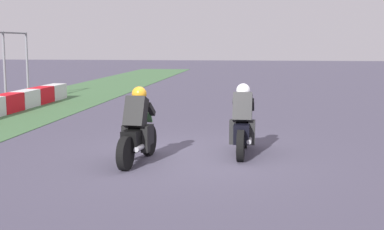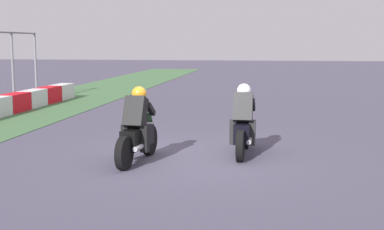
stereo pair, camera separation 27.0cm
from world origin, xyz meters
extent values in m
plane|color=#494457|center=(0.00, 0.00, 0.00)|extent=(120.00, 120.00, 0.00)
cube|color=red|center=(6.19, 7.06, 0.32)|extent=(1.35, 0.60, 0.64)
cube|color=silver|center=(7.56, 7.06, 0.32)|extent=(1.35, 0.60, 0.64)
cube|color=red|center=(8.94, 7.06, 0.32)|extent=(1.35, 0.60, 0.64)
cube|color=silver|center=(10.31, 7.06, 0.32)|extent=(1.35, 0.60, 0.64)
cylinder|color=slate|center=(9.45, 8.76, 1.41)|extent=(0.10, 0.10, 2.82)
cylinder|color=slate|center=(11.55, 8.76, 1.41)|extent=(0.10, 0.10, 2.82)
cylinder|color=black|center=(1.15, -1.10, 0.32)|extent=(0.64, 0.15, 0.64)
cylinder|color=black|center=(-0.25, -1.07, 0.32)|extent=(0.64, 0.15, 0.64)
cube|color=black|center=(0.45, -1.08, 0.50)|extent=(1.11, 0.34, 0.40)
ellipsoid|color=black|center=(0.55, -1.08, 0.80)|extent=(0.49, 0.31, 0.24)
cube|color=red|center=(-0.06, -1.07, 0.52)|extent=(0.06, 0.16, 0.08)
cylinder|color=#A5A5AD|center=(0.10, -1.23, 0.37)|extent=(0.42, 0.11, 0.10)
cube|color=black|center=(0.35, -1.08, 1.02)|extent=(0.49, 0.41, 0.66)
sphere|color=silver|center=(0.57, -1.08, 1.36)|extent=(0.31, 0.31, 0.30)
cube|color=#55945E|center=(0.95, -1.09, 0.84)|extent=(0.16, 0.26, 0.23)
cube|color=black|center=(0.33, -0.88, 0.50)|extent=(0.18, 0.14, 0.52)
cube|color=black|center=(0.33, -1.28, 0.50)|extent=(0.18, 0.14, 0.52)
cube|color=black|center=(0.73, -0.91, 1.04)|extent=(0.39, 0.11, 0.31)
cube|color=black|center=(0.73, -1.27, 1.04)|extent=(0.39, 0.11, 0.31)
cylinder|color=black|center=(0.11, 0.88, 0.32)|extent=(0.65, 0.21, 0.64)
cylinder|color=black|center=(-1.28, 1.04, 0.32)|extent=(0.65, 0.21, 0.64)
cube|color=black|center=(-0.59, 0.96, 0.50)|extent=(1.13, 0.44, 0.40)
ellipsoid|color=black|center=(-0.49, 0.95, 0.80)|extent=(0.51, 0.35, 0.24)
cube|color=red|center=(-1.09, 1.02, 0.52)|extent=(0.08, 0.17, 0.08)
cylinder|color=#A5A5AD|center=(-0.95, 0.84, 0.37)|extent=(0.43, 0.15, 0.10)
cube|color=black|center=(-0.68, 0.97, 1.02)|extent=(0.53, 0.45, 0.66)
sphere|color=orange|center=(-0.47, 0.95, 1.36)|extent=(0.33, 0.33, 0.30)
cube|color=#4D8A4F|center=(-0.09, 0.91, 0.84)|extent=(0.18, 0.28, 0.23)
cube|color=black|center=(-0.68, 1.17, 0.50)|extent=(0.19, 0.16, 0.52)
cube|color=black|center=(-0.73, 0.77, 0.50)|extent=(0.19, 0.16, 0.52)
cube|color=black|center=(-0.29, 1.11, 1.04)|extent=(0.39, 0.14, 0.31)
cube|color=black|center=(-0.33, 0.75, 1.04)|extent=(0.39, 0.14, 0.31)
camera|label=1|loc=(-10.69, -1.41, 2.37)|focal=49.37mm
camera|label=2|loc=(-10.65, -1.68, 2.37)|focal=49.37mm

